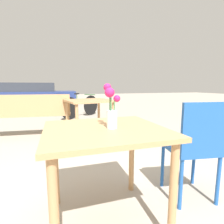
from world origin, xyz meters
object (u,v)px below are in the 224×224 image
at_px(table_back, 89,107).
at_px(bicycle, 81,106).
at_px(bench_near, 25,115).
at_px(parked_car, 29,95).
at_px(table_front, 105,143).
at_px(cafe_chair, 196,145).
at_px(flower_vase, 111,110).

relative_size(table_back, bicycle, 0.68).
bearing_deg(bench_near, parked_car, 96.20).
height_order(table_front, bicycle, bicycle).
distance_m(bench_near, bicycle, 2.41).
bearing_deg(cafe_chair, bench_near, 123.54).
bearing_deg(cafe_chair, table_front, 179.40).
bearing_deg(parked_car, table_back, -74.96).
bearing_deg(parked_car, bench_near, -83.80).
height_order(flower_vase, parked_car, parked_car).
xyz_separation_m(cafe_chair, bench_near, (-1.67, 2.53, -0.05)).
xyz_separation_m(table_back, bicycle, (0.22, 2.51, -0.28)).
relative_size(table_front, bench_near, 0.48).
bearing_deg(table_back, bench_near, 155.14).
xyz_separation_m(cafe_chair, bicycle, (-0.32, 4.51, -0.16)).
distance_m(table_back, parked_car, 7.01).
height_order(flower_vase, bicycle, flower_vase).
bearing_deg(table_back, cafe_chair, -75.05).
relative_size(table_front, flower_vase, 2.71).
xyz_separation_m(table_front, bicycle, (0.49, 4.50, -0.25)).
height_order(cafe_chair, bench_near, cafe_chair).
relative_size(flower_vase, bench_near, 0.18).
xyz_separation_m(flower_vase, cafe_chair, (0.76, 0.02, -0.33)).
distance_m(bench_near, table_back, 1.27).
height_order(bench_near, table_back, bench_near).
distance_m(flower_vase, table_back, 2.04).
height_order(table_back, parked_car, parked_car).
bearing_deg(cafe_chair, table_back, 104.95).
bearing_deg(table_front, flower_vase, -33.76).
height_order(cafe_chair, table_back, cafe_chair).
distance_m(flower_vase, bench_near, 2.73).
bearing_deg(bench_near, table_back, -24.86).
relative_size(bench_near, bicycle, 1.30).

